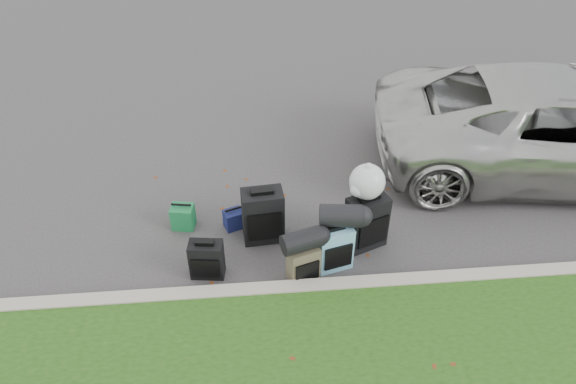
{
  "coord_description": "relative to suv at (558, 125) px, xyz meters",
  "views": [
    {
      "loc": [
        -0.57,
        -5.29,
        4.95
      ],
      "look_at": [
        -0.1,
        0.2,
        0.55
      ],
      "focal_mm": 35.0,
      "sensor_mm": 36.0,
      "label": 1
    }
  ],
  "objects": [
    {
      "name": "suitcase_small_black",
      "position": [
        -4.97,
        -1.79,
        -0.47
      ],
      "size": [
        0.42,
        0.26,
        0.49
      ],
      "primitive_type": "cube",
      "rotation": [
        0.0,
        0.0,
        -0.12
      ],
      "color": "black",
      "rests_on": "ground"
    },
    {
      "name": "duffel_left",
      "position": [
        -3.87,
        -1.95,
        -0.11
      ],
      "size": [
        0.51,
        0.38,
        0.25
      ],
      "primitive_type": "cylinder",
      "rotation": [
        0.0,
        1.57,
        0.31
      ],
      "color": "black",
      "rests_on": "suitcase_olive"
    },
    {
      "name": "suitcase_olive",
      "position": [
        -3.85,
        -1.95,
        -0.48
      ],
      "size": [
        0.4,
        0.31,
        0.48
      ],
      "primitive_type": "cube",
      "rotation": [
        0.0,
        0.0,
        0.31
      ],
      "color": "#453F2C",
      "rests_on": "ground"
    },
    {
      "name": "suitcase_large_black_right",
      "position": [
        -3.02,
        -1.43,
        -0.35
      ],
      "size": [
        0.56,
        0.45,
        0.73
      ],
      "primitive_type": "cube",
      "rotation": [
        0.0,
        0.0,
        0.38
      ],
      "color": "black",
      "rests_on": "ground"
    },
    {
      "name": "suv",
      "position": [
        0.0,
        0.0,
        0.0
      ],
      "size": [
        5.44,
        3.06,
        1.44
      ],
      "primitive_type": "imported",
      "rotation": [
        0.0,
        0.0,
        1.44
      ],
      "color": "#B7B7B2",
      "rests_on": "ground"
    },
    {
      "name": "curb",
      "position": [
        -3.85,
        -2.19,
        -0.64
      ],
      "size": [
        120.0,
        0.18,
        0.15
      ],
      "primitive_type": "cube",
      "color": "#9E937F",
      "rests_on": "ground"
    },
    {
      "name": "suitcase_large_black_left",
      "position": [
        -4.28,
        -1.21,
        -0.35
      ],
      "size": [
        0.53,
        0.35,
        0.73
      ],
      "primitive_type": "cube",
      "rotation": [
        0.0,
        0.0,
        0.08
      ],
      "color": "black",
      "rests_on": "ground"
    },
    {
      "name": "tote_green",
      "position": [
        -5.31,
        -0.9,
        -0.56
      ],
      "size": [
        0.32,
        0.27,
        0.32
      ],
      "primitive_type": "cube",
      "rotation": [
        0.0,
        0.0,
        -0.17
      ],
      "color": "#19723A",
      "rests_on": "ground"
    },
    {
      "name": "tote_navy",
      "position": [
        -4.65,
        -0.97,
        -0.59
      ],
      "size": [
        0.29,
        0.26,
        0.26
      ],
      "primitive_type": "cube",
      "rotation": [
        0.0,
        0.0,
        0.35
      ],
      "color": "#161C4D",
      "rests_on": "ground"
    },
    {
      "name": "suitcase_teal",
      "position": [
        -3.47,
        -1.77,
        -0.42
      ],
      "size": [
        0.46,
        0.35,
        0.59
      ],
      "primitive_type": "cube",
      "rotation": [
        0.0,
        0.0,
        0.26
      ],
      "color": "#578BA9",
      "rests_on": "ground"
    },
    {
      "name": "trash_bag",
      "position": [
        -3.05,
        -1.37,
        0.22
      ],
      "size": [
        0.43,
        0.43,
        0.43
      ],
      "primitive_type": "sphere",
      "color": "silver",
      "rests_on": "suitcase_large_black_right"
    },
    {
      "name": "ground",
      "position": [
        -3.85,
        -1.19,
        -0.72
      ],
      "size": [
        120.0,
        120.0,
        0.0
      ],
      "primitive_type": "plane",
      "color": "#383535",
      "rests_on": "ground"
    },
    {
      "name": "duffel_right",
      "position": [
        -3.4,
        -1.7,
        0.01
      ],
      "size": [
        0.51,
        0.33,
        0.27
      ],
      "primitive_type": "cylinder",
      "rotation": [
        0.0,
        1.57,
        -0.11
      ],
      "color": "black",
      "rests_on": "suitcase_teal"
    }
  ]
}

